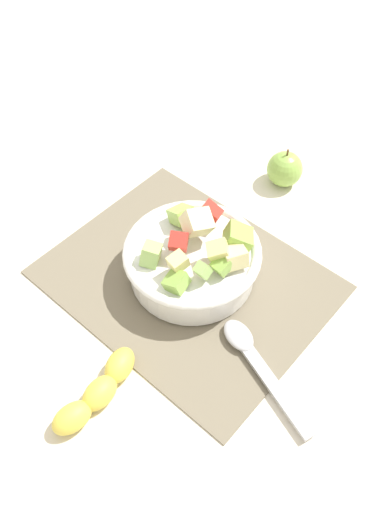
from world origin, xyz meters
TOP-DOWN VIEW (x-y plane):
  - ground_plane at (0.00, 0.00)m, footprint 2.40×2.40m
  - placemat at (0.00, 0.00)m, footprint 0.42×0.33m
  - salad_bowl at (-0.00, -0.01)m, footprint 0.21×0.21m
  - serving_spoon at (-0.16, 0.04)m, footprint 0.19×0.09m
  - whole_apple at (0.02, -0.28)m, footprint 0.06×0.06m
  - banana_whole at (-0.04, 0.22)m, footprint 0.06×0.15m

SIDE VIEW (x-z plane):
  - ground_plane at x=0.00m, z-range 0.00..0.00m
  - placemat at x=0.00m, z-range 0.00..0.01m
  - serving_spoon at x=-0.16m, z-range 0.00..0.02m
  - banana_whole at x=-0.04m, z-range 0.00..0.04m
  - whole_apple at x=0.02m, z-range -0.01..0.07m
  - salad_bowl at x=0.00m, z-range -0.01..0.10m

